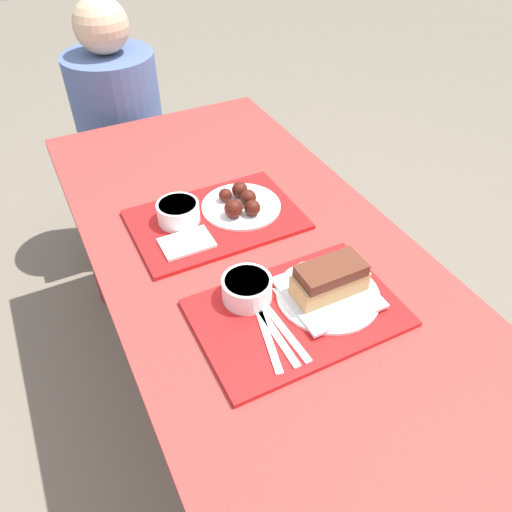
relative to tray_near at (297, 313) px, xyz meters
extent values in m
plane|color=#706656|center=(0.02, 0.17, -0.75)|extent=(12.00, 12.00, 0.00)
cube|color=maroon|center=(0.02, 0.17, -0.03)|extent=(0.79, 1.85, 0.04)
cylinder|color=maroon|center=(-0.32, 1.01, -0.40)|extent=(0.07, 0.07, 0.71)
cylinder|color=maroon|center=(0.35, 1.01, -0.40)|extent=(0.07, 0.07, 0.71)
cube|color=maroon|center=(0.02, 1.31, -0.34)|extent=(0.75, 0.28, 0.04)
cylinder|color=maroon|center=(-0.30, 1.31, -0.55)|extent=(0.06, 0.06, 0.40)
cylinder|color=maroon|center=(0.33, 1.31, -0.55)|extent=(0.06, 0.06, 0.40)
cube|color=red|center=(0.00, 0.00, 0.00)|extent=(0.46, 0.31, 0.01)
cube|color=red|center=(-0.03, 0.40, 0.00)|extent=(0.46, 0.31, 0.01)
cylinder|color=white|center=(-0.08, 0.09, 0.03)|extent=(0.11, 0.11, 0.06)
cylinder|color=beige|center=(-0.08, 0.09, 0.06)|extent=(0.10, 0.10, 0.01)
cylinder|color=white|center=(0.09, 0.01, 0.01)|extent=(0.24, 0.24, 0.01)
cube|color=silver|center=(0.09, 0.01, 0.02)|extent=(0.20, 0.20, 0.01)
cube|color=tan|center=(0.09, 0.01, 0.05)|extent=(0.17, 0.08, 0.05)
cube|color=#562819|center=(0.09, 0.01, 0.09)|extent=(0.15, 0.08, 0.03)
cube|color=white|center=(-0.08, -0.05, 0.01)|extent=(0.02, 0.17, 0.00)
cube|color=white|center=(-0.05, -0.05, 0.01)|extent=(0.02, 0.17, 0.00)
cube|color=white|center=(-0.10, -0.05, 0.01)|extent=(0.05, 0.17, 0.00)
cube|color=#A59E93|center=(0.00, 0.07, 0.01)|extent=(0.04, 0.03, 0.01)
cylinder|color=white|center=(-0.12, 0.43, 0.03)|extent=(0.11, 0.11, 0.06)
cylinder|color=beige|center=(-0.12, 0.43, 0.06)|extent=(0.10, 0.10, 0.01)
cylinder|color=white|center=(0.06, 0.41, 0.01)|extent=(0.22, 0.22, 0.01)
sphere|color=#42140C|center=(0.08, 0.41, 0.04)|extent=(0.05, 0.05, 0.05)
sphere|color=#42140C|center=(0.07, 0.45, 0.04)|extent=(0.05, 0.05, 0.05)
sphere|color=#42140C|center=(0.03, 0.45, 0.03)|extent=(0.04, 0.04, 0.04)
sphere|color=#42140C|center=(0.02, 0.38, 0.04)|extent=(0.05, 0.05, 0.05)
sphere|color=#42140C|center=(0.07, 0.36, 0.04)|extent=(0.04, 0.04, 0.04)
cube|color=white|center=(-0.14, 0.33, 0.01)|extent=(0.13, 0.09, 0.01)
cylinder|color=#4C6093|center=(-0.07, 1.31, -0.07)|extent=(0.35, 0.35, 0.49)
sphere|color=tan|center=(-0.07, 1.31, 0.27)|extent=(0.20, 0.20, 0.20)
camera|label=1|loc=(-0.42, -0.63, 0.84)|focal=35.00mm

